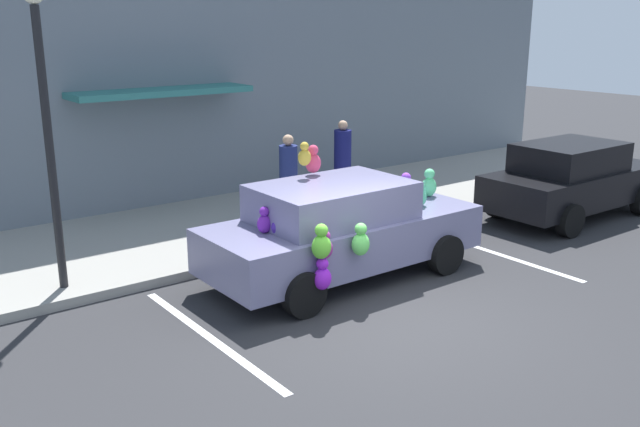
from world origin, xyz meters
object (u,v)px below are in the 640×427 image
(plush_covered_car, at_px, (341,228))
(pedestrian_walking_past, at_px, (289,180))
(teddy_bear_on_sidewalk, at_px, (355,199))
(pedestrian_near_shopfront, at_px, (343,162))
(street_lamp_post, at_px, (46,111))
(parked_sedan_behind, at_px, (572,179))

(plush_covered_car, relative_size, pedestrian_walking_past, 2.70)
(teddy_bear_on_sidewalk, distance_m, pedestrian_near_shopfront, 1.60)
(pedestrian_near_shopfront, bearing_deg, street_lamp_post, -165.63)
(plush_covered_car, xyz_separation_m, pedestrian_walking_past, (0.98, 2.85, 0.11))
(parked_sedan_behind, xyz_separation_m, street_lamp_post, (-9.67, 1.94, 1.93))
(parked_sedan_behind, bearing_deg, street_lamp_post, 168.68)
(teddy_bear_on_sidewalk, relative_size, pedestrian_near_shopfront, 0.46)
(plush_covered_car, distance_m, pedestrian_walking_past, 3.02)
(plush_covered_car, xyz_separation_m, street_lamp_post, (-3.73, 1.83, 1.92))
(teddy_bear_on_sidewalk, distance_m, pedestrian_walking_past, 1.38)
(plush_covered_car, height_order, parked_sedan_behind, plush_covered_car)
(plush_covered_car, bearing_deg, pedestrian_walking_past, 71.01)
(pedestrian_near_shopfront, bearing_deg, parked_sedan_behind, -49.67)
(parked_sedan_behind, relative_size, street_lamp_post, 0.97)
(plush_covered_car, distance_m, parked_sedan_behind, 5.95)
(pedestrian_near_shopfront, bearing_deg, plush_covered_car, -129.17)
(teddy_bear_on_sidewalk, xyz_separation_m, pedestrian_walking_past, (-1.13, 0.67, 0.40))
(parked_sedan_behind, xyz_separation_m, teddy_bear_on_sidewalk, (-3.84, 2.28, -0.28))
(pedestrian_near_shopfront, xyz_separation_m, pedestrian_walking_past, (-1.89, -0.67, -0.01))
(parked_sedan_behind, bearing_deg, pedestrian_near_shopfront, 130.33)
(plush_covered_car, bearing_deg, teddy_bear_on_sidewalk, 45.89)
(plush_covered_car, height_order, teddy_bear_on_sidewalk, plush_covered_car)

